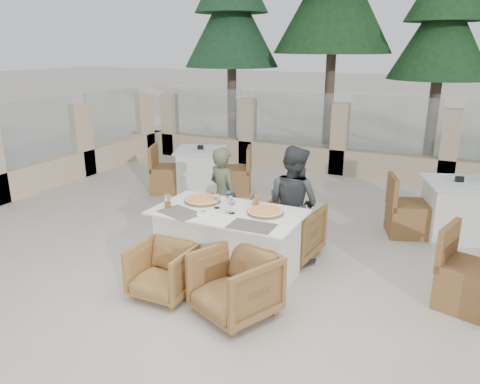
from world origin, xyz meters
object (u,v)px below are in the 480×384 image
at_px(armchair_near_right, 235,284).
at_px(bg_table_a, 201,171).
at_px(olive_dish, 203,213).
at_px(armchair_far_left, 227,220).
at_px(wine_glass_near, 232,205).
at_px(armchair_far_right, 290,231).
at_px(bg_table_b, 455,210).
at_px(water_bottle, 229,202).
at_px(pizza_right, 265,212).
at_px(beer_glass_left, 168,201).
at_px(diner_right, 293,204).
at_px(armchair_near_left, 164,270).
at_px(pizza_left, 202,200).
at_px(wine_glass_centre, 217,200).
at_px(dining_table, 228,244).
at_px(beer_glass_right, 256,199).
at_px(diner_left, 223,196).

xyz_separation_m(armchair_near_right, bg_table_a, (-2.27, 3.22, 0.07)).
relative_size(olive_dish, armchair_near_right, 0.16).
height_order(armchair_far_left, bg_table_a, bg_table_a).
distance_m(wine_glass_near, armchair_far_right, 1.07).
height_order(bg_table_a, bg_table_b, same).
height_order(water_bottle, wine_glass_near, water_bottle).
distance_m(pizza_right, wine_glass_near, 0.36).
xyz_separation_m(beer_glass_left, olive_dish, (0.47, -0.03, -0.05)).
distance_m(pizza_right, beer_glass_left, 1.08).
relative_size(olive_dish, diner_right, 0.08).
distance_m(pizza_right, olive_dish, 0.65).
distance_m(olive_dish, armchair_near_left, 0.72).
bearing_deg(wine_glass_near, pizza_left, 157.66).
xyz_separation_m(pizza_right, beer_glass_left, (-1.04, -0.28, 0.05)).
bearing_deg(bg_table_a, diner_right, -59.37).
distance_m(pizza_left, bg_table_b, 3.41).
xyz_separation_m(armchair_far_left, armchair_far_right, (0.90, -0.07, 0.04)).
xyz_separation_m(pizza_left, bg_table_a, (-1.45, 2.41, -0.41)).
bearing_deg(diner_right, armchair_far_right, -29.84).
bearing_deg(armchair_far_left, bg_table_b, -162.79).
height_order(pizza_right, wine_glass_near, wine_glass_near).
bearing_deg(wine_glass_centre, armchair_far_right, 53.49).
height_order(olive_dish, armchair_near_right, olive_dish).
bearing_deg(armchair_far_left, bg_table_a, -62.01).
bearing_deg(bg_table_b, olive_dish, -152.43).
height_order(armchair_near_right, bg_table_a, bg_table_a).
bearing_deg(armchair_far_left, armchair_near_right, 108.73).
distance_m(beer_glass_left, armchair_far_left, 1.21).
distance_m(armchair_far_right, armchair_near_left, 1.67).
height_order(dining_table, armchair_near_right, dining_table).
bearing_deg(beer_glass_right, pizza_left, -164.81).
bearing_deg(beer_glass_left, armchair_far_right, 42.68).
distance_m(wine_glass_centre, armchair_far_right, 1.10).
xyz_separation_m(armchair_far_left, diner_left, (-0.01, -0.07, 0.35)).
bearing_deg(armchair_near_right, armchair_far_left, 144.19).
bearing_deg(bg_table_b, armchair_near_right, -139.94).
xyz_separation_m(wine_glass_near, beer_glass_right, (0.12, 0.36, -0.01)).
height_order(diner_right, bg_table_b, diner_right).
height_order(pizza_left, wine_glass_centre, wine_glass_centre).
bearing_deg(pizza_left, armchair_near_left, -90.08).
distance_m(armchair_far_left, armchair_far_right, 0.90).
relative_size(dining_table, diner_left, 1.26).
bearing_deg(beer_glass_left, olive_dish, -3.07).
height_order(beer_glass_right, bg_table_b, beer_glass_right).
distance_m(water_bottle, olive_dish, 0.29).
distance_m(pizza_right, armchair_far_right, 0.85).
bearing_deg(armchair_far_left, water_bottle, 107.83).
height_order(beer_glass_left, armchair_near_left, beer_glass_left).
distance_m(beer_glass_right, olive_dish, 0.64).
distance_m(water_bottle, beer_glass_right, 0.37).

